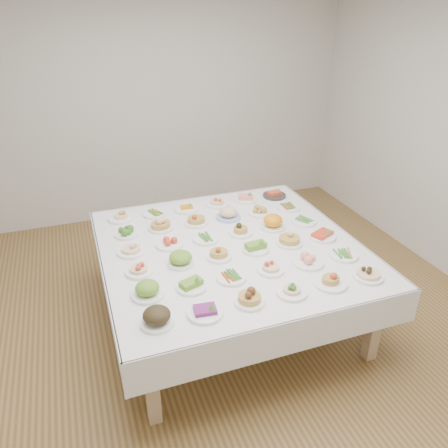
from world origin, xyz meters
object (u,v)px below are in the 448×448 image
object	(u,v)px
dish_0	(157,315)
dish_18	(131,247)
dish_35	(274,193)
display_table	(230,252)

from	to	relation	value
dish_0	dish_18	size ratio (longest dim) A/B	1.01
dish_18	dish_35	distance (m)	1.74
dish_0	dish_18	xyz separation A→B (m)	(-0.01, 0.95, -0.01)
dish_18	dish_35	world-z (taller)	dish_18
display_table	dish_18	distance (m)	0.84
display_table	dish_0	world-z (taller)	dish_0
display_table	dish_35	xyz separation A→B (m)	(0.81, 0.81, 0.11)
dish_18	dish_0	bearing A→B (deg)	-89.22
dish_0	dish_35	xyz separation A→B (m)	(1.60, 1.60, -0.02)
dish_0	dish_35	distance (m)	2.27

